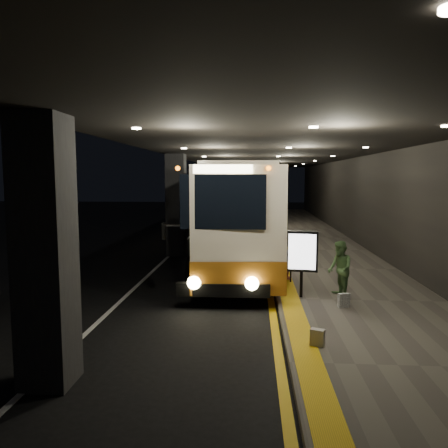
{
  "coord_description": "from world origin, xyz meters",
  "views": [
    {
      "loc": [
        1.84,
        -14.73,
        3.41
      ],
      "look_at": [
        0.77,
        1.15,
        1.7
      ],
      "focal_mm": 35.0,
      "sensor_mm": 36.0,
      "label": 1
    }
  ],
  "objects_px": {
    "passenger_waiting_green": "(340,269)",
    "stanchion_post": "(291,263)",
    "coach_main": "(234,219)",
    "bag_polka": "(344,300)",
    "bag_plain": "(317,338)",
    "info_sign": "(302,253)",
    "coach_second": "(242,199)",
    "passenger_boarding": "(288,255)"
  },
  "relations": [
    {
      "from": "stanchion_post",
      "to": "passenger_waiting_green",
      "type": "bearing_deg",
      "value": -53.66
    },
    {
      "from": "coach_main",
      "to": "bag_polka",
      "type": "xyz_separation_m",
      "value": [
        3.05,
        -5.84,
        -1.46
      ]
    },
    {
      "from": "coach_second",
      "to": "passenger_waiting_green",
      "type": "bearing_deg",
      "value": -82.94
    },
    {
      "from": "passenger_boarding",
      "to": "bag_plain",
      "type": "relative_size",
      "value": 4.55
    },
    {
      "from": "bag_polka",
      "to": "bag_plain",
      "type": "distance_m",
      "value": 2.81
    },
    {
      "from": "bag_polka",
      "to": "info_sign",
      "type": "distance_m",
      "value": 1.67
    },
    {
      "from": "coach_second",
      "to": "passenger_waiting_green",
      "type": "xyz_separation_m",
      "value": [
        3.22,
        -20.12,
        -0.93
      ]
    },
    {
      "from": "coach_main",
      "to": "bag_plain",
      "type": "bearing_deg",
      "value": -80.37
    },
    {
      "from": "bag_plain",
      "to": "stanchion_post",
      "type": "height_order",
      "value": "stanchion_post"
    },
    {
      "from": "bag_plain",
      "to": "passenger_boarding",
      "type": "bearing_deg",
      "value": 91.36
    },
    {
      "from": "coach_main",
      "to": "passenger_waiting_green",
      "type": "xyz_separation_m",
      "value": [
        3.12,
        -4.89,
        -0.87
      ]
    },
    {
      "from": "coach_main",
      "to": "coach_second",
      "type": "height_order",
      "value": "coach_second"
    },
    {
      "from": "coach_main",
      "to": "bag_polka",
      "type": "height_order",
      "value": "coach_main"
    },
    {
      "from": "coach_main",
      "to": "coach_second",
      "type": "distance_m",
      "value": 15.23
    },
    {
      "from": "coach_main",
      "to": "passenger_waiting_green",
      "type": "distance_m",
      "value": 5.86
    },
    {
      "from": "passenger_boarding",
      "to": "bag_plain",
      "type": "bearing_deg",
      "value": 169.93
    },
    {
      "from": "info_sign",
      "to": "stanchion_post",
      "type": "distance_m",
      "value": 1.82
    },
    {
      "from": "coach_main",
      "to": "info_sign",
      "type": "height_order",
      "value": "coach_main"
    },
    {
      "from": "info_sign",
      "to": "coach_main",
      "type": "bearing_deg",
      "value": 120.22
    },
    {
      "from": "coach_second",
      "to": "info_sign",
      "type": "relative_size",
      "value": 6.78
    },
    {
      "from": "bag_polka",
      "to": "stanchion_post",
      "type": "xyz_separation_m",
      "value": [
        -1.11,
        2.56,
        0.42
      ]
    },
    {
      "from": "passenger_boarding",
      "to": "info_sign",
      "type": "distance_m",
      "value": 2.22
    },
    {
      "from": "bag_polka",
      "to": "stanchion_post",
      "type": "relative_size",
      "value": 0.3
    },
    {
      "from": "coach_main",
      "to": "passenger_boarding",
      "type": "relative_size",
      "value": 7.94
    },
    {
      "from": "passenger_boarding",
      "to": "bag_plain",
      "type": "height_order",
      "value": "passenger_boarding"
    },
    {
      "from": "coach_second",
      "to": "info_sign",
      "type": "bearing_deg",
      "value": -85.88
    },
    {
      "from": "passenger_waiting_green",
      "to": "stanchion_post",
      "type": "height_order",
      "value": "passenger_waiting_green"
    },
    {
      "from": "bag_plain",
      "to": "info_sign",
      "type": "height_order",
      "value": "info_sign"
    },
    {
      "from": "passenger_waiting_green",
      "to": "bag_polka",
      "type": "distance_m",
      "value": 1.13
    },
    {
      "from": "coach_main",
      "to": "bag_polka",
      "type": "bearing_deg",
      "value": -66.24
    },
    {
      "from": "bag_polka",
      "to": "bag_plain",
      "type": "xyz_separation_m",
      "value": [
        -1.03,
        -2.62,
        -0.01
      ]
    },
    {
      "from": "coach_main",
      "to": "info_sign",
      "type": "distance_m",
      "value": 5.41
    },
    {
      "from": "bag_polka",
      "to": "info_sign",
      "type": "height_order",
      "value": "info_sign"
    },
    {
      "from": "coach_main",
      "to": "info_sign",
      "type": "xyz_separation_m",
      "value": [
        2.08,
        -4.98,
        -0.41
      ]
    },
    {
      "from": "passenger_boarding",
      "to": "passenger_waiting_green",
      "type": "xyz_separation_m",
      "value": [
        1.23,
        -2.07,
        0.01
      ]
    },
    {
      "from": "info_sign",
      "to": "stanchion_post",
      "type": "height_order",
      "value": "info_sign"
    },
    {
      "from": "bag_polka",
      "to": "passenger_waiting_green",
      "type": "bearing_deg",
      "value": 85.84
    },
    {
      "from": "passenger_boarding",
      "to": "bag_polka",
      "type": "height_order",
      "value": "passenger_boarding"
    },
    {
      "from": "bag_plain",
      "to": "info_sign",
      "type": "bearing_deg",
      "value": 89.04
    },
    {
      "from": "bag_polka",
      "to": "info_sign",
      "type": "bearing_deg",
      "value": 138.27
    },
    {
      "from": "passenger_boarding",
      "to": "passenger_waiting_green",
      "type": "bearing_deg",
      "value": -160.64
    },
    {
      "from": "coach_second",
      "to": "passenger_boarding",
      "type": "xyz_separation_m",
      "value": [
        1.98,
        -18.05,
        -0.94
      ]
    }
  ]
}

